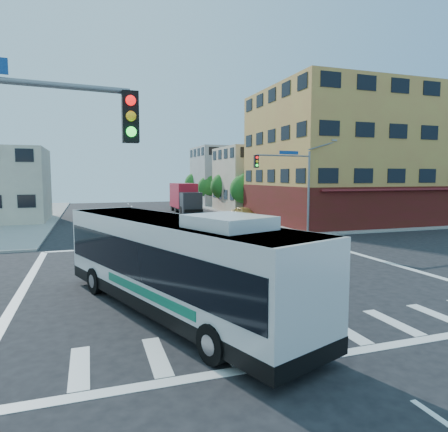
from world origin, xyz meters
name	(u,v)px	position (x,y,z in m)	size (l,w,h in m)	color
ground	(230,275)	(0.00, 0.00, 0.00)	(120.00, 120.00, 0.00)	black
sidewalk_ne	(362,207)	(35.00, 35.00, 0.07)	(50.00, 50.00, 0.15)	gray
corner_building_ne	(346,168)	(19.99, 18.48, 5.89)	(18.10, 15.44, 14.00)	#B89442
building_east_near	(262,179)	(16.98, 33.98, 4.51)	(12.06, 10.06, 9.00)	#C7B398
building_east_far	(230,176)	(16.98, 47.98, 5.01)	(12.06, 10.06, 10.00)	#A6A6A1
signal_mast_ne	(291,176)	(9.08, 10.62, 4.98)	(7.91, 1.13, 8.07)	slate
street_tree_a	(245,187)	(11.90, 27.92, 3.59)	(3.60, 3.60, 5.53)	#3B2A15
street_tree_b	(224,185)	(11.90, 35.92, 3.75)	(3.80, 3.80, 5.79)	#3B2A15
street_tree_c	(209,186)	(11.90, 43.92, 3.46)	(3.40, 3.40, 5.29)	#3B2A15
street_tree_d	(196,182)	(11.90, 51.92, 3.88)	(4.00, 4.00, 6.03)	#3B2A15
transit_bus	(172,263)	(-3.88, -4.68, 1.86)	(6.97, 12.97, 3.79)	black
box_truck	(185,198)	(5.87, 35.00, 1.93)	(2.67, 8.85, 3.98)	#28282D
parked_car	(244,213)	(10.13, 23.73, 0.74)	(1.76, 4.37, 1.49)	#D5AB51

